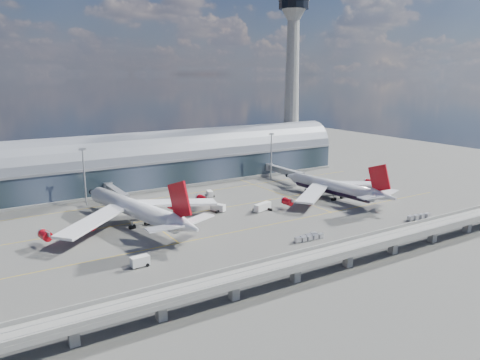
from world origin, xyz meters
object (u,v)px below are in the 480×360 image
floodlight_mast_right (271,155)px  cargo_train_0 (312,238)px  airliner_right (335,187)px  service_truck_2 (262,207)px  control_tower (292,83)px  service_truck_1 (140,261)px  cargo_train_2 (419,217)px  service_truck_3 (372,186)px  cargo_train_1 (306,237)px  service_truck_0 (155,219)px  service_truck_5 (218,208)px  floodlight_mast_left (84,175)px  airliner_left (137,209)px  service_truck_4 (210,194)px

floodlight_mast_right → cargo_train_0: 98.07m
airliner_right → service_truck_2: (-39.97, 1.05, -3.57)m
control_tower → service_truck_1: 180.82m
airliner_right → cargo_train_2: (6.22, -41.94, -4.29)m
service_truck_3 → cargo_train_1: service_truck_3 is taller
control_tower → service_truck_2: size_ratio=10.85×
service_truck_0 → service_truck_5: (28.47, 1.01, 0.03)m
cargo_train_0 → control_tower: bearing=-38.2°
service_truck_2 → floodlight_mast_left: bearing=33.4°
service_truck_0 → airliner_left: bearing=-176.6°
service_truck_2 → cargo_train_2: bearing=-151.7°
floodlight_mast_left → service_truck_3: bearing=-19.0°
control_tower → floodlight_mast_left: size_ratio=4.01×
airliner_left → service_truck_1: (-12.76, -37.99, -4.90)m
control_tower → cargo_train_1: (-80.86, -113.44, -50.73)m
control_tower → service_truck_2: (-73.43, -75.79, -49.91)m
floodlight_mast_left → cargo_train_2: size_ratio=2.20×
control_tower → airliner_right: 95.76m
airliner_left → cargo_train_0: airliner_left is taller
airliner_left → airliner_right: (92.11, -9.65, -1.25)m
cargo_train_0 → cargo_train_1: 2.20m
control_tower → service_truck_1: control_tower is taller
airliner_left → cargo_train_2: size_ratio=6.39×
service_truck_2 → cargo_train_0: service_truck_2 is taller
airliner_left → service_truck_5: (35.58, 0.73, -4.92)m
service_truck_0 → cargo_train_1: service_truck_0 is taller
floodlight_mast_right → cargo_train_2: (7.76, -90.78, -12.63)m
service_truck_2 → cargo_train_1: size_ratio=0.90×
airliner_left → cargo_train_0: (46.53, -47.49, -5.71)m
airliner_left → service_truck_1: airliner_left is taller
control_tower → service_truck_4: control_tower is taller
service_truck_0 → floodlight_mast_left: bearing=118.4°
cargo_train_1 → service_truck_5: bearing=18.2°
control_tower → service_truck_4: size_ratio=19.00×
control_tower → service_truck_2: bearing=-134.1°
floodlight_mast_right → cargo_train_1: size_ratio=2.44×
service_truck_1 → service_truck_4: size_ratio=1.06×
control_tower → floodlight_mast_left: 143.01m
cargo_train_0 → service_truck_0: bearing=36.3°
airliner_right → cargo_train_1: 60.05m
airliner_right → cargo_train_1: bearing=-149.4°
cargo_train_0 → cargo_train_1: (-1.82, 1.24, 0.08)m
airliner_right → cargo_train_1: size_ratio=6.10×
service_truck_4 → service_truck_5: bearing=-97.0°
service_truck_3 → service_truck_4: (-76.95, 29.67, 0.06)m
floodlight_mast_right → airliner_left: floodlight_mast_right is taller
floodlight_mast_left → service_truck_0: size_ratio=3.36×
service_truck_0 → service_truck_5: bearing=7.7°
service_truck_0 → service_truck_1: 42.62m
airliner_right → service_truck_0: (-85.00, 9.37, -3.70)m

